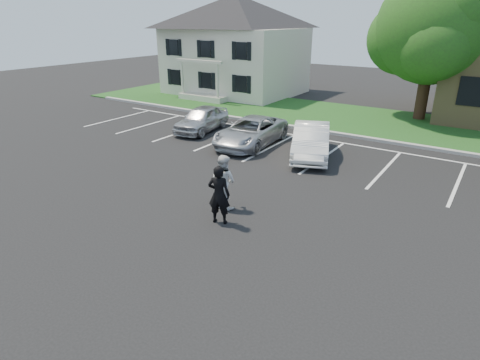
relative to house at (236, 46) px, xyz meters
The scene contains 11 objects.
ground_plane 24.14m from the house, 56.94° to the right, with size 90.00×90.00×0.00m, color black.
curb 15.71m from the house, 31.52° to the right, with size 40.00×0.30×0.15m, color gray.
grass_strip 14.11m from the house, 17.00° to the right, with size 44.00×8.00×0.08m, color #154812.
stall_lines 18.53m from the house, 37.43° to the right, with size 34.00×5.36×0.01m.
house is the anchor object (origin of this frame).
tree 15.38m from the house, ahead, with size 7.80×7.20×8.80m.
man_black_suit 23.65m from the house, 57.18° to the right, with size 0.69×0.46×1.91m, color black.
man_white_shirt 22.53m from the house, 56.98° to the right, with size 0.90×0.70×1.86m, color silver.
car_silver_west 13.01m from the house, 64.63° to the right, with size 1.66×4.12×1.40m, color #B4B4B9.
car_silver_minivan 15.48m from the house, 53.05° to the right, with size 2.26×4.91×1.36m, color #ADAFB4.
car_white_sedan 17.64m from the house, 44.44° to the right, with size 1.58×4.54×1.50m, color white.
Camera 1 is at (6.48, -8.78, 6.03)m, focal length 30.00 mm.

